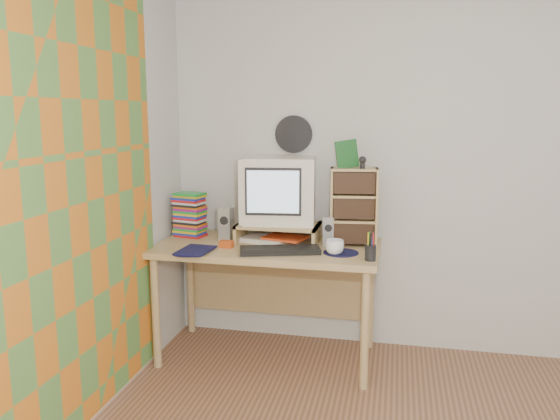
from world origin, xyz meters
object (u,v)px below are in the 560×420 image
at_px(dvd_stack, 190,217).
at_px(mug, 335,247).
at_px(desk, 270,263).
at_px(diary, 181,248).
at_px(cd_rack, 353,207).
at_px(keyboard, 280,250).
at_px(crt_monitor, 279,190).

bearing_deg(dvd_stack, mug, -3.50).
relative_size(desk, mug, 12.63).
height_order(dvd_stack, diary, dvd_stack).
bearing_deg(cd_rack, mug, -114.80).
xyz_separation_m(keyboard, diary, (-0.59, -0.09, 0.01)).
relative_size(dvd_stack, diary, 1.20).
xyz_separation_m(desk, cd_rack, (0.53, 0.06, 0.38)).
xyz_separation_m(desk, mug, (0.44, -0.20, 0.18)).
bearing_deg(diary, keyboard, 12.24).
bearing_deg(crt_monitor, mug, -42.98).
xyz_separation_m(dvd_stack, diary, (0.10, -0.40, -0.11)).
bearing_deg(diary, cd_rack, 24.65).
height_order(desk, mug, mug).
relative_size(cd_rack, mug, 4.39).
relative_size(crt_monitor, cd_rack, 0.92).
bearing_deg(desk, mug, -24.57).
height_order(crt_monitor, dvd_stack, crt_monitor).
relative_size(keyboard, cd_rack, 0.98).
bearing_deg(crt_monitor, diary, -147.97).
relative_size(desk, dvd_stack, 5.26).
relative_size(dvd_stack, mug, 2.40).
xyz_separation_m(dvd_stack, mug, (1.01, -0.27, -0.09)).
distance_m(desk, keyboard, 0.30).
bearing_deg(crt_monitor, desk, -124.26).
bearing_deg(crt_monitor, dvd_stack, 174.45).
xyz_separation_m(mug, diary, (-0.91, -0.13, -0.02)).
bearing_deg(dvd_stack, keyboard, -12.39).
distance_m(cd_rack, diary, 1.09).
xyz_separation_m(desk, diary, (-0.47, -0.33, 0.16)).
xyz_separation_m(desk, keyboard, (0.12, -0.24, 0.15)).
xyz_separation_m(desk, dvd_stack, (-0.57, 0.07, 0.27)).
height_order(keyboard, cd_rack, cd_rack).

